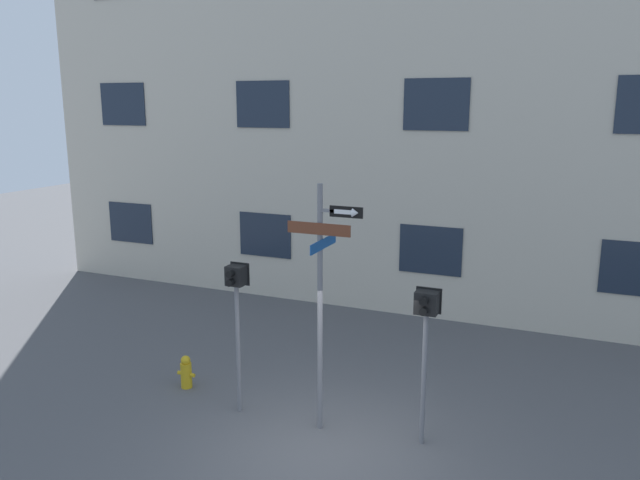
# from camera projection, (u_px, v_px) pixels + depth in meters

# --- Properties ---
(ground_plane) EXTENTS (60.00, 60.00, 0.00)m
(ground_plane) POSITION_uv_depth(u_px,v_px,m) (324.00, 453.00, 10.06)
(ground_plane) COLOR #515154
(building_facade) EXTENTS (24.00, 0.63, 14.65)m
(building_facade) POSITION_uv_depth(u_px,v_px,m) (442.00, 27.00, 15.12)
(building_facade) COLOR beige
(building_facade) RESTS_ON ground_plane
(street_sign_pole) EXTENTS (1.29, 1.04, 4.27)m
(street_sign_pole) POSITION_uv_depth(u_px,v_px,m) (323.00, 288.00, 10.28)
(street_sign_pole) COLOR slate
(street_sign_pole) RESTS_ON ground_plane
(pedestrian_signal_left) EXTENTS (0.37, 0.40, 2.78)m
(pedestrian_signal_left) POSITION_uv_depth(u_px,v_px,m) (236.00, 299.00, 10.98)
(pedestrian_signal_left) COLOR slate
(pedestrian_signal_left) RESTS_ON ground_plane
(pedestrian_signal_right) EXTENTS (0.42, 0.40, 2.65)m
(pedestrian_signal_right) POSITION_uv_depth(u_px,v_px,m) (426.00, 323.00, 9.92)
(pedestrian_signal_right) COLOR slate
(pedestrian_signal_right) RESTS_ON ground_plane
(fire_hydrant) EXTENTS (0.38, 0.22, 0.67)m
(fire_hydrant) POSITION_uv_depth(u_px,v_px,m) (186.00, 372.00, 12.33)
(fire_hydrant) COLOR gold
(fire_hydrant) RESTS_ON ground_plane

